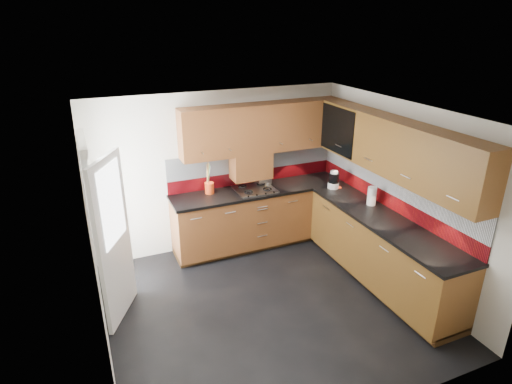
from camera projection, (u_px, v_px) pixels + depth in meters
name	position (u px, v px, depth m)	size (l,w,h in m)	color
room	(269.00, 195.00, 4.79)	(4.00, 3.80, 2.64)	black
base_cabinets	(314.00, 234.00, 6.19)	(2.70, 3.20, 0.95)	brown
countertop	(316.00, 204.00, 5.99)	(2.72, 3.22, 0.04)	black
backsplash	(322.00, 177.00, 6.15)	(2.70, 3.20, 0.54)	maroon
upper_cabinets	(328.00, 138.00, 5.77)	(2.50, 3.20, 0.72)	brown
extractor_hood	(251.00, 165.00, 6.43)	(0.60, 0.33, 0.40)	brown
glass_cabinet	(346.00, 128.00, 6.18)	(0.32, 0.80, 0.66)	black
back_door	(103.00, 232.00, 4.96)	(0.42, 1.19, 2.04)	white
gas_hob	(255.00, 189.00, 6.41)	(0.59, 0.51, 0.05)	silver
utensil_pot	(209.00, 187.00, 6.27)	(0.13, 0.13, 0.48)	red
toaster	(263.00, 179.00, 6.62)	(0.25, 0.17, 0.17)	silver
food_processor	(334.00, 180.00, 6.45)	(0.17, 0.17, 0.28)	white
paper_towel	(372.00, 196.00, 5.88)	(0.12, 0.12, 0.26)	white
orange_cloth	(335.00, 187.00, 6.50)	(0.15, 0.13, 0.02)	#F3431B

